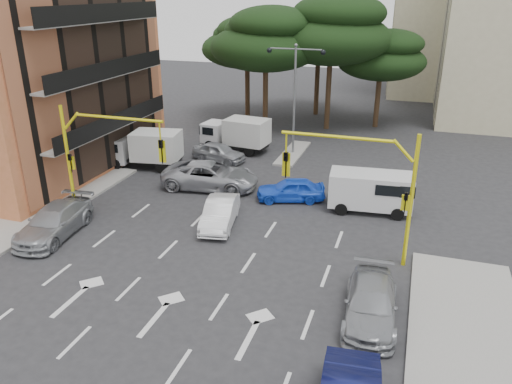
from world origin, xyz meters
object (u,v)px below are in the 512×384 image
street_lamp_center (295,80)px  box_truck_a (144,149)px  car_silver_parked (371,303)px  box_truck_b (236,134)px  car_blue_compact (291,190)px  signal_mast_right (370,179)px  car_white_hatch (220,213)px  car_silver_cross_a (211,176)px  van_white (370,192)px  car_silver_wagon (54,222)px  signal_mast_left (96,149)px  car_silver_cross_b (219,152)px

street_lamp_center → box_truck_a: (-8.94, -6.00, -4.15)m
car_silver_parked → box_truck_b: bearing=119.7°
car_blue_compact → signal_mast_right: bearing=23.1°
car_white_hatch → car_silver_cross_a: (-2.49, 4.64, 0.13)m
car_white_hatch → signal_mast_right: bearing=-19.9°
car_white_hatch → box_truck_a: bearing=130.1°
van_white → car_silver_cross_a: bearing=-97.6°
van_white → box_truck_a: (-15.43, 2.53, 0.17)m
car_white_hatch → car_silver_wagon: size_ratio=0.82×
signal_mast_left → car_silver_cross_a: bearing=57.9°
car_blue_compact → box_truck_b: 10.19m
van_white → box_truck_b: (-10.80, 8.03, 0.15)m
car_silver_cross_a → car_silver_parked: size_ratio=1.25×
street_lamp_center → car_silver_cross_b: street_lamp_center is taller
car_silver_cross_b → van_white: (11.10, -5.34, 0.44)m
signal_mast_left → car_silver_cross_a: (3.67, 5.86, -3.08)m
car_blue_compact → car_silver_cross_a: car_silver_cross_a is taller
signal_mast_left → car_white_hatch: size_ratio=1.45×
signal_mast_right → van_white: bearing=93.3°
car_silver_cross_a → van_white: 9.64m
street_lamp_center → signal_mast_left: bearing=-115.9°
car_white_hatch → box_truck_b: (-3.66, 12.29, 0.58)m
car_silver_cross_b → car_silver_parked: size_ratio=0.84×
street_lamp_center → car_blue_compact: (2.01, -8.48, -4.76)m
signal_mast_left → car_silver_cross_b: (2.20, 10.82, -3.22)m
signal_mast_right → car_silver_cross_a: 11.94m
street_lamp_center → car_silver_parked: bearing=-67.6°
signal_mast_left → car_white_hatch: (6.16, 1.22, -3.20)m
van_white → street_lamp_center: bearing=-148.1°
street_lamp_center → car_silver_parked: 20.49m
car_silver_cross_a → box_truck_a: 6.21m
signal_mast_right → box_truck_a: size_ratio=1.16×
car_white_hatch → car_silver_parked: size_ratio=0.89×
street_lamp_center → car_silver_parked: (7.60, -18.42, -4.75)m
car_silver_cross_a → car_white_hatch: bearing=-158.0°
street_lamp_center → signal_mast_right: bearing=-64.1°
car_white_hatch → box_truck_a: 10.74m
car_silver_cross_b → box_truck_a: bearing=135.3°
signal_mast_right → box_truck_b: size_ratio=1.17×
signal_mast_left → car_blue_compact: (8.81, 5.53, -3.22)m
car_silver_wagon → box_truck_b: 16.33m
car_silver_wagon → car_silver_parked: bearing=-13.5°
box_truck_b → car_silver_cross_a: bearing=-164.7°
car_blue_compact → car_silver_cross_b: size_ratio=1.00×
signal_mast_right → street_lamp_center: 15.65m
street_lamp_center → car_silver_cross_b: (-4.61, -3.19, -4.76)m
car_white_hatch → car_silver_cross_a: 5.27m
box_truck_a → car_silver_cross_b: bearing=-65.7°
signal_mast_left → car_blue_compact: size_ratio=1.54×
car_silver_wagon → box_truck_b: (3.69, 15.90, 0.53)m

